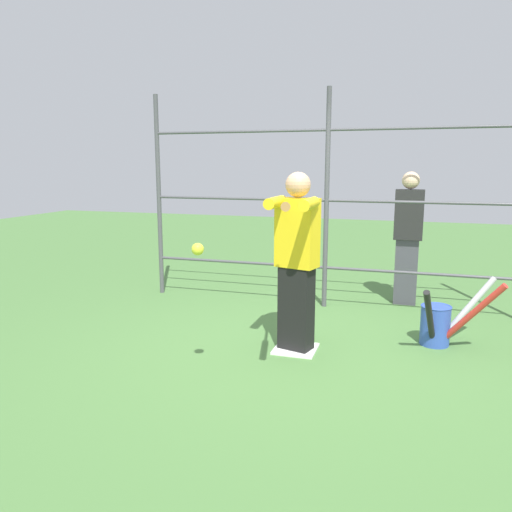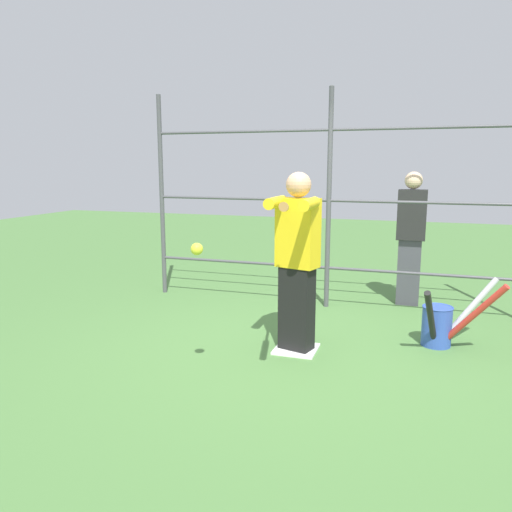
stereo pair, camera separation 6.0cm
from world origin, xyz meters
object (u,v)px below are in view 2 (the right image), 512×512
(batter, at_px, (297,257))
(bat_bucket, at_px, (441,323))
(baseball_bat_swinging, at_px, (284,207))
(softball_in_flight, at_px, (197,249))
(bystander_behind_fence, at_px, (411,237))

(batter, bearing_deg, bat_bucket, -157.13)
(baseball_bat_swinging, bearing_deg, batter, -82.40)
(baseball_bat_swinging, distance_m, softball_in_flight, 0.76)
(batter, xyz_separation_m, bystander_behind_fence, (-0.97, -2.06, -0.04))
(baseball_bat_swinging, xyz_separation_m, bystander_behind_fence, (-0.85, -3.00, -0.59))
(batter, height_order, softball_in_flight, batter)
(bystander_behind_fence, bearing_deg, baseball_bat_swinging, 74.25)
(bat_bucket, height_order, bystander_behind_fence, bystander_behind_fence)
(baseball_bat_swinging, relative_size, softball_in_flight, 8.99)
(bystander_behind_fence, bearing_deg, batter, 64.65)
(baseball_bat_swinging, xyz_separation_m, softball_in_flight, (0.67, 0.08, -0.33))
(bat_bucket, xyz_separation_m, bystander_behind_fence, (0.36, -1.49, 0.65))
(baseball_bat_swinging, distance_m, bat_bucket, 2.29)
(baseball_bat_swinging, height_order, softball_in_flight, baseball_bat_swinging)
(softball_in_flight, bearing_deg, baseball_bat_swinging, -173.29)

